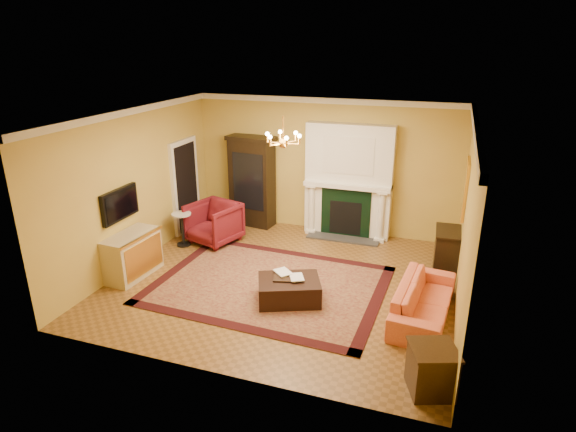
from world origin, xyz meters
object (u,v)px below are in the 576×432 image
at_px(china_cabinet, 252,183).
at_px(leather_ottoman, 289,290).
at_px(end_table, 431,371).
at_px(commode, 132,255).
at_px(wingback_armchair, 214,221).
at_px(coral_sofa, 424,295).
at_px(console_table, 446,253).
at_px(pedestal_table, 182,227).

relative_size(china_cabinet, leather_ottoman, 1.98).
relative_size(china_cabinet, end_table, 3.37).
bearing_deg(commode, wingback_armchair, 73.26).
height_order(wingback_armchair, leather_ottoman, wingback_armchair).
bearing_deg(china_cabinet, leather_ottoman, -50.44).
relative_size(wingback_armchair, coral_sofa, 0.50).
relative_size(console_table, leather_ottoman, 0.81).
bearing_deg(commode, console_table, 23.64).
relative_size(end_table, leather_ottoman, 0.59).
bearing_deg(coral_sofa, commode, 98.43).
relative_size(commode, console_table, 1.35).
distance_m(china_cabinet, console_table, 4.63).
xyz_separation_m(commode, end_table, (5.45, -1.47, -0.11)).
bearing_deg(console_table, coral_sofa, -101.12).
bearing_deg(end_table, console_table, 89.01).
distance_m(commode, leather_ottoman, 3.07).
xyz_separation_m(coral_sofa, leather_ottoman, (-2.18, -0.23, -0.18)).
xyz_separation_m(wingback_armchair, pedestal_table, (-0.55, -0.39, -0.06)).
bearing_deg(wingback_armchair, pedestal_table, -127.35).
distance_m(pedestal_table, commode, 1.53).
xyz_separation_m(pedestal_table, leather_ottoman, (2.89, -1.47, -0.22)).
bearing_deg(console_table, leather_ottoman, -143.41).
relative_size(pedestal_table, commode, 0.66).
bearing_deg(wingback_armchair, coral_sofa, -2.59).
relative_size(coral_sofa, end_table, 3.28).
height_order(china_cabinet, console_table, china_cabinet).
bearing_deg(wingback_armchair, end_table, -18.36).
distance_m(china_cabinet, wingback_armchair, 1.44).
xyz_separation_m(wingback_armchair, console_table, (4.80, 0.10, -0.08)).
xyz_separation_m(china_cabinet, pedestal_table, (-0.91, -1.68, -0.59)).
relative_size(wingback_armchair, pedestal_table, 1.33).
height_order(pedestal_table, console_table, console_table).
bearing_deg(leather_ottoman, console_table, 15.82).
distance_m(china_cabinet, coral_sofa, 5.12).
height_order(commode, end_table, commode).
distance_m(wingback_armchair, coral_sofa, 4.81).
height_order(coral_sofa, leather_ottoman, coral_sofa).
bearing_deg(pedestal_table, console_table, 5.22).
height_order(wingback_armchair, console_table, wingback_armchair).
bearing_deg(coral_sofa, leather_ottoman, 101.37).
relative_size(coral_sofa, leather_ottoman, 1.93).
xyz_separation_m(pedestal_table, coral_sofa, (5.07, -1.24, -0.04)).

